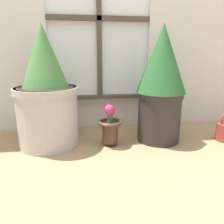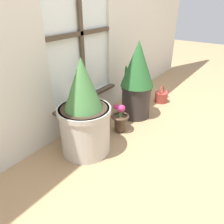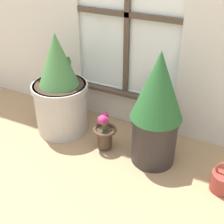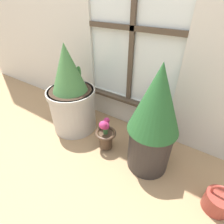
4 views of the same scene
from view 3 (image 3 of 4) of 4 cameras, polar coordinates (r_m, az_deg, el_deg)
ground_plane at (r=2.11m, az=-4.00°, el=-8.75°), size 10.00×10.00×0.00m
potted_plant_left at (r=2.26m, az=-9.49°, el=3.80°), size 0.40×0.40×0.75m
potted_plant_right at (r=1.90m, az=8.18°, el=0.80°), size 0.32×0.32×0.76m
flower_vase at (r=2.13m, az=-1.39°, el=-3.65°), size 0.16×0.16×0.27m
watering_can at (r=1.98m, az=19.79°, el=-11.81°), size 0.26×0.15×0.20m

